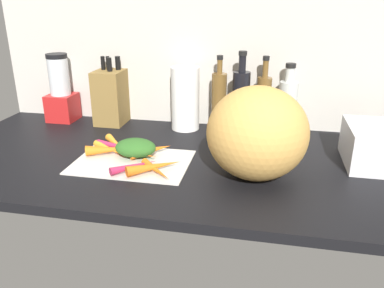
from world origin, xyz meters
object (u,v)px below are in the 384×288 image
object	(u,v)px
cutting_board	(132,161)
carrot_5	(134,166)
carrot_1	(136,153)
bottle_0	(219,101)
blender_appliance	(61,92)
carrot_8	(154,167)
carrot_3	(117,146)
winter_squash	(257,133)
carrot_6	(117,144)
carrot_4	(107,148)
carrot_7	(109,150)
carrot_2	(151,150)
paper_towel_roll	(185,98)
knife_block	(111,96)
bottle_3	(287,106)
bottle_2	(263,104)
carrot_0	(156,170)
bottle_1	(241,101)

from	to	relation	value
cutting_board	carrot_5	bearing A→B (deg)	-65.64
carrot_1	bottle_0	world-z (taller)	bottle_0
blender_appliance	carrot_8	bearing A→B (deg)	-39.30
carrot_3	winter_squash	size ratio (longest dim) A/B	0.53
carrot_6	carrot_8	size ratio (longest dim) A/B	0.94
carrot_4	carrot_7	world-z (taller)	carrot_7
carrot_3	carrot_5	size ratio (longest dim) A/B	1.02
carrot_1	carrot_2	xyz separation A→B (cm)	(4.62, 2.64, 0.40)
carrot_4	blender_appliance	xyz separation A→B (cm)	(-34.07, 32.41, 10.37)
winter_squash	paper_towel_roll	distance (cm)	50.21
carrot_1	carrot_8	world-z (taller)	carrot_8
knife_block	bottle_3	distance (cm)	72.56
bottle_2	carrot_7	bearing A→B (deg)	-145.23
paper_towel_roll	knife_block	bearing A→B (deg)	177.22
carrot_4	blender_appliance	distance (cm)	48.15
cutting_board	knife_block	size ratio (longest dim) A/B	1.35
carrot_7	blender_appliance	distance (cm)	50.89
carrot_1	carrot_5	bearing A→B (deg)	-73.82
carrot_6	winter_squash	bearing A→B (deg)	-13.75
carrot_4	bottle_3	xyz separation A→B (cm)	(61.04, 33.58, 9.42)
carrot_0	carrot_2	distance (cm)	15.08
carrot_0	knife_block	size ratio (longest dim) A/B	0.55
carrot_2	carrot_3	bearing A→B (deg)	169.34
carrot_2	winter_squash	bearing A→B (deg)	-12.99
carrot_8	carrot_1	bearing A→B (deg)	133.75
bottle_3	carrot_3	bearing A→B (deg)	-152.00
carrot_5	bottle_0	xyz separation A→B (cm)	(20.21, 45.06, 10.11)
carrot_8	knife_block	xyz separation A→B (cm)	(-32.23, 45.88, 9.08)
carrot_0	carrot_8	size ratio (longest dim) A/B	0.87
carrot_3	blender_appliance	world-z (taller)	blender_appliance
carrot_8	blender_appliance	world-z (taller)	blender_appliance
cutting_board	carrot_2	world-z (taller)	carrot_2
knife_block	carrot_5	bearing A→B (deg)	-60.81
carrot_3	blender_appliance	distance (cm)	48.45
carrot_3	bottle_0	distance (cm)	44.79
bottle_0	bottle_3	bearing A→B (deg)	2.37
carrot_3	carrot_6	world-z (taller)	same
carrot_1	paper_towel_roll	world-z (taller)	paper_towel_roll
blender_appliance	bottle_2	size ratio (longest dim) A/B	0.95
winter_squash	bottle_3	distance (cm)	42.90
knife_block	blender_appliance	distance (cm)	22.59
carrot_1	carrot_5	distance (cm)	10.39
bottle_1	knife_block	bearing A→B (deg)	176.63
paper_towel_roll	winter_squash	bearing A→B (deg)	-52.79
carrot_2	carrot_6	bearing A→B (deg)	164.37
blender_appliance	bottle_1	bearing A→B (deg)	-1.62
carrot_3	bottle_3	bearing A→B (deg)	28.00
carrot_1	carrot_8	size ratio (longest dim) A/B	0.90
carrot_3	carrot_8	size ratio (longest dim) A/B	0.90
cutting_board	paper_towel_roll	world-z (taller)	paper_towel_roll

